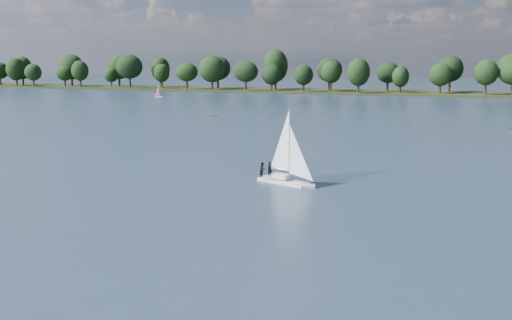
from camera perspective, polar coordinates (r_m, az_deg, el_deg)
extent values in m
plane|color=#233342|center=(125.17, 8.26, 4.06)|extent=(700.00, 700.00, 0.00)
cube|color=black|center=(235.34, 14.58, 6.48)|extent=(660.00, 40.00, 1.50)
cube|color=white|center=(58.45, 2.89, -2.35)|extent=(6.40, 3.66, 0.73)
cube|color=white|center=(58.31, 2.89, -1.65)|extent=(2.07, 1.63, 0.45)
cylinder|color=silver|center=(57.73, 2.92, 1.67)|extent=(0.11, 0.11, 7.27)
imported|color=black|center=(59.08, 1.40, -0.89)|extent=(0.62, 0.68, 1.57)
imported|color=black|center=(58.62, 0.67, -0.97)|extent=(0.74, 0.87, 1.57)
cube|color=silver|center=(205.12, -9.66, 6.22)|extent=(3.11, 1.46, 0.48)
cylinder|color=silver|center=(204.99, -9.68, 6.89)|extent=(0.09, 0.09, 4.30)
cube|color=#515355|center=(302.47, -23.05, 6.69)|extent=(4.38, 2.96, 0.50)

